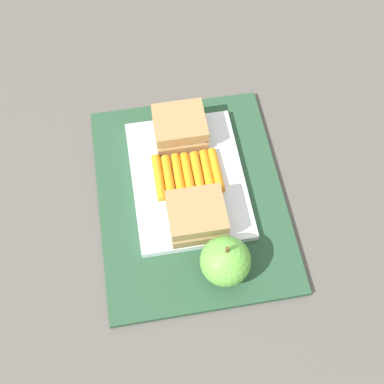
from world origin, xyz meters
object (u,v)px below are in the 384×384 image
at_px(carrot_sticks_bundle, 188,175).
at_px(apple, 225,261).
at_px(food_tray, 188,179).
at_px(sandwich_half_left, 180,128).
at_px(sandwich_half_right, 197,216).

distance_m(carrot_sticks_bundle, apple, 0.15).
relative_size(food_tray, sandwich_half_left, 2.88).
bearing_deg(sandwich_half_right, carrot_sticks_bundle, -179.96).
distance_m(food_tray, sandwich_half_left, 0.08).
bearing_deg(sandwich_half_right, apple, 20.01).
relative_size(sandwich_half_right, carrot_sticks_bundle, 0.78).
bearing_deg(sandwich_half_left, apple, 6.66).
bearing_deg(apple, sandwich_half_right, -159.99).
bearing_deg(carrot_sticks_bundle, food_tray, 65.98).
distance_m(food_tray, sandwich_half_right, 0.08).
relative_size(sandwich_half_left, sandwich_half_right, 1.00).
bearing_deg(sandwich_half_left, sandwich_half_right, 0.00).
height_order(food_tray, carrot_sticks_bundle, carrot_sticks_bundle).
height_order(sandwich_half_left, sandwich_half_right, same).
bearing_deg(sandwich_half_left, carrot_sticks_bundle, -0.04).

